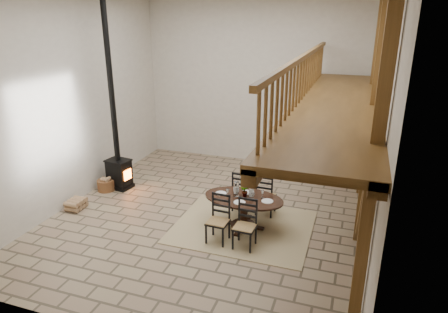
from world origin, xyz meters
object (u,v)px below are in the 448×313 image
(log_stack, at_px, (76,204))
(dining_table, at_px, (243,210))
(wood_stove, at_px, (117,149))
(log_basket, at_px, (106,185))

(log_stack, bearing_deg, dining_table, 6.66)
(wood_stove, bearing_deg, dining_table, -5.54)
(dining_table, xyz_separation_m, log_basket, (-4.08, 0.70, -0.26))
(dining_table, relative_size, wood_stove, 0.40)
(wood_stove, xyz_separation_m, log_basket, (-0.26, -0.29, -0.97))
(dining_table, xyz_separation_m, log_stack, (-4.13, -0.48, -0.30))
(dining_table, height_order, wood_stove, wood_stove)
(wood_stove, relative_size, log_stack, 9.94)
(log_basket, xyz_separation_m, log_stack, (-0.05, -1.18, -0.04))
(wood_stove, bearing_deg, log_basket, -122.98)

